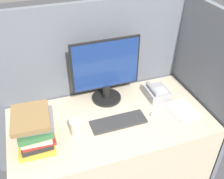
{
  "coord_description": "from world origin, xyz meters",
  "views": [
    {
      "loc": [
        -0.47,
        -1.0,
        2.07
      ],
      "look_at": [
        0.03,
        0.42,
        0.97
      ],
      "focal_mm": 42.0,
      "sensor_mm": 36.0,
      "label": 1
    }
  ],
  "objects_px": {
    "desk_telephone": "(157,93)",
    "mouse": "(155,114)",
    "keyboard": "(118,122)",
    "monitor": "(106,72)",
    "coffee_cup": "(76,127)",
    "book_stack": "(35,129)"
  },
  "relations": [
    {
      "from": "monitor",
      "to": "keyboard",
      "type": "relative_size",
      "value": 1.32
    },
    {
      "from": "desk_telephone",
      "to": "monitor",
      "type": "bearing_deg",
      "value": 163.8
    },
    {
      "from": "monitor",
      "to": "desk_telephone",
      "type": "bearing_deg",
      "value": -16.2
    },
    {
      "from": "keyboard",
      "to": "book_stack",
      "type": "xyz_separation_m",
      "value": [
        -0.59,
        0.0,
        0.11
      ]
    },
    {
      "from": "monitor",
      "to": "coffee_cup",
      "type": "bearing_deg",
      "value": -135.95
    },
    {
      "from": "coffee_cup",
      "to": "book_stack",
      "type": "height_order",
      "value": "book_stack"
    },
    {
      "from": "desk_telephone",
      "to": "keyboard",
      "type": "bearing_deg",
      "value": -154.63
    },
    {
      "from": "coffee_cup",
      "to": "desk_telephone",
      "type": "distance_m",
      "value": 0.76
    },
    {
      "from": "keyboard",
      "to": "desk_telephone",
      "type": "xyz_separation_m",
      "value": [
        0.41,
        0.19,
        0.03
      ]
    },
    {
      "from": "coffee_cup",
      "to": "book_stack",
      "type": "bearing_deg",
      "value": 178.22
    },
    {
      "from": "mouse",
      "to": "desk_telephone",
      "type": "xyz_separation_m",
      "value": [
        0.12,
        0.21,
        0.03
      ]
    },
    {
      "from": "book_stack",
      "to": "desk_telephone",
      "type": "height_order",
      "value": "book_stack"
    },
    {
      "from": "keyboard",
      "to": "mouse",
      "type": "height_order",
      "value": "mouse"
    },
    {
      "from": "coffee_cup",
      "to": "book_stack",
      "type": "xyz_separation_m",
      "value": [
        -0.27,
        0.01,
        0.06
      ]
    },
    {
      "from": "mouse",
      "to": "coffee_cup",
      "type": "distance_m",
      "value": 0.61
    },
    {
      "from": "monitor",
      "to": "desk_telephone",
      "type": "distance_m",
      "value": 0.47
    },
    {
      "from": "monitor",
      "to": "desk_telephone",
      "type": "xyz_separation_m",
      "value": [
        0.4,
        -0.12,
        -0.21
      ]
    },
    {
      "from": "keyboard",
      "to": "book_stack",
      "type": "distance_m",
      "value": 0.6
    },
    {
      "from": "monitor",
      "to": "coffee_cup",
      "type": "xyz_separation_m",
      "value": [
        -0.33,
        -0.32,
        -0.2
      ]
    },
    {
      "from": "desk_telephone",
      "to": "mouse",
      "type": "bearing_deg",
      "value": -119.9
    },
    {
      "from": "book_stack",
      "to": "monitor",
      "type": "bearing_deg",
      "value": 27.2
    },
    {
      "from": "mouse",
      "to": "coffee_cup",
      "type": "relative_size",
      "value": 0.61
    }
  ]
}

